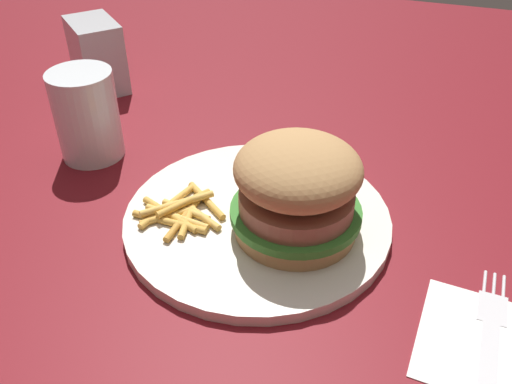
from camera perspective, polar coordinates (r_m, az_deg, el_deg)
ground_plane at (r=0.56m, az=-1.25°, el=-2.98°), size 1.60×1.60×0.00m
plate at (r=0.55m, az=0.00°, el=-3.03°), size 0.27×0.27×0.01m
sandwich at (r=0.50m, az=4.33°, el=0.32°), size 0.13×0.13×0.10m
fries_pile at (r=0.55m, az=-7.93°, el=-2.11°), size 0.09×0.09×0.01m
napkin at (r=0.48m, az=23.36°, el=-14.57°), size 0.12×0.12×0.00m
fork at (r=0.48m, az=23.44°, el=-14.24°), size 0.17×0.03×0.00m
drink_glass at (r=0.67m, az=-17.31°, el=7.42°), size 0.07×0.07×0.11m
napkin_dispenser at (r=0.83m, az=-16.36°, el=13.61°), size 0.10×0.11×0.10m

